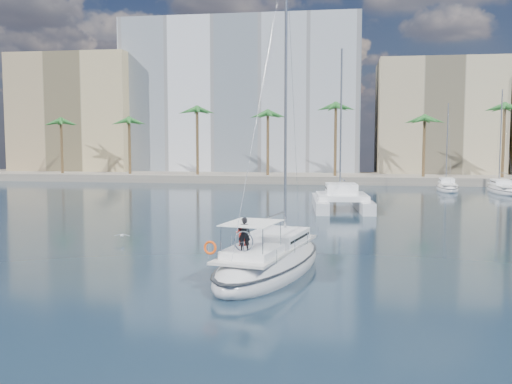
# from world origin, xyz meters

# --- Properties ---
(ground) EXTENTS (160.00, 160.00, 0.00)m
(ground) POSITION_xyz_m (0.00, 0.00, 0.00)
(ground) COLOR black
(ground) RESTS_ON ground
(quay) EXTENTS (120.00, 14.00, 1.20)m
(quay) POSITION_xyz_m (0.00, 61.00, 0.60)
(quay) COLOR gray
(quay) RESTS_ON ground
(building_modern) EXTENTS (42.00, 16.00, 28.00)m
(building_modern) POSITION_xyz_m (-12.00, 73.00, 14.00)
(building_modern) COLOR white
(building_modern) RESTS_ON ground
(building_tan_left) EXTENTS (22.00, 14.00, 22.00)m
(building_tan_left) POSITION_xyz_m (-42.00, 69.00, 11.00)
(building_tan_left) COLOR tan
(building_tan_left) RESTS_ON ground
(building_beige) EXTENTS (20.00, 14.00, 20.00)m
(building_beige) POSITION_xyz_m (22.00, 70.00, 10.00)
(building_beige) COLOR #BDAE88
(building_beige) RESTS_ON ground
(palm_left) EXTENTS (3.60, 3.60, 12.30)m
(palm_left) POSITION_xyz_m (-34.00, 57.00, 10.28)
(palm_left) COLOR brown
(palm_left) RESTS_ON ground
(palm_centre) EXTENTS (3.60, 3.60, 12.30)m
(palm_centre) POSITION_xyz_m (0.00, 57.00, 10.28)
(palm_centre) COLOR brown
(palm_centre) RESTS_ON ground
(main_sloop) EXTENTS (6.17, 12.35, 17.55)m
(main_sloop) POSITION_xyz_m (2.55, -3.13, 0.53)
(main_sloop) COLOR silver
(main_sloop) RESTS_ON ground
(catamaran) EXTENTS (6.18, 11.00, 15.61)m
(catamaran) POSITION_xyz_m (6.08, 24.08, 1.11)
(catamaran) COLOR silver
(catamaran) RESTS_ON ground
(seagull) EXTENTS (1.09, 0.47, 0.20)m
(seagull) POSITION_xyz_m (-8.17, 3.95, 0.44)
(seagull) COLOR silver
(seagull) RESTS_ON ground
(moored_yacht_a) EXTENTS (3.37, 9.52, 11.90)m
(moored_yacht_a) POSITION_xyz_m (20.00, 47.00, 0.00)
(moored_yacht_a) COLOR silver
(moored_yacht_a) RESTS_ON ground
(moored_yacht_b) EXTENTS (3.32, 10.83, 13.72)m
(moored_yacht_b) POSITION_xyz_m (26.50, 45.00, 0.00)
(moored_yacht_b) COLOR silver
(moored_yacht_b) RESTS_ON ground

